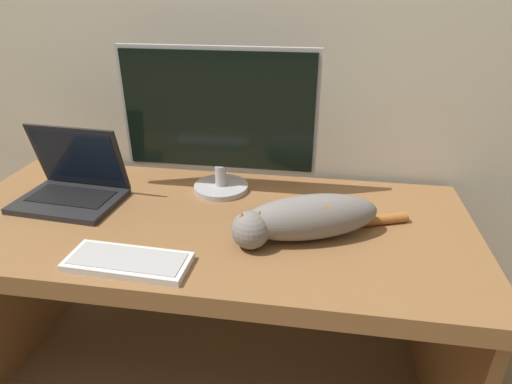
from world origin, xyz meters
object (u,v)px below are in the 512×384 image
at_px(laptop, 72,187).
at_px(cat, 304,218).
at_px(monitor, 219,119).
at_px(external_keyboard, 128,262).

bearing_deg(laptop, cat, -4.21).
height_order(monitor, cat, monitor).
height_order(external_keyboard, cat, cat).
bearing_deg(cat, monitor, 117.98).
distance_m(external_keyboard, cat, 0.50).
height_order(laptop, external_keyboard, laptop).
bearing_deg(laptop, monitor, 22.02).
xyz_separation_m(monitor, cat, (0.31, -0.27, -0.19)).
relative_size(laptop, external_keyboard, 1.05).
distance_m(monitor, laptop, 0.55).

